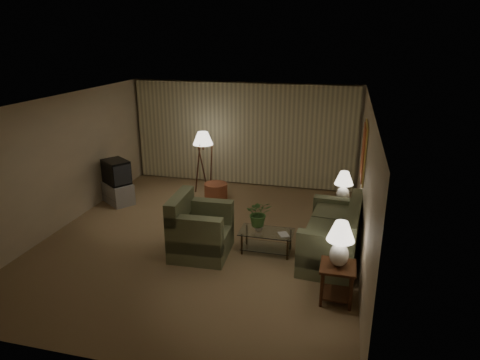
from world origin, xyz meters
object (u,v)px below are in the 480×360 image
Objects in this scene: armchair at (201,231)px; table_lamp_near at (340,240)px; crt_tv at (116,172)px; vase at (259,227)px; tv_cabinet at (118,193)px; floor_lamp at (204,161)px; coffee_table at (266,238)px; side_table_near at (337,277)px; side_table_far at (341,211)px; ottoman at (216,191)px; sofa at (331,236)px; table_lamp_far at (344,184)px.

table_lamp_near reaches higher than armchair.
crt_tv reaches higher than vase.
vase is at bearing 12.77° from tv_cabinet.
vase is (2.00, -2.81, -0.32)m from floor_lamp.
side_table_near is at bearing -43.70° from coffee_table.
side_table_far is at bearing -22.88° from floor_lamp.
coffee_table is 0.26m from vase.
crt_tv is at bearing 158.17° from coffee_table.
side_table_far is 3.78m from floor_lamp.
side_table_near is at bearing -50.46° from ottoman.
vase is at bearing -54.51° from floor_lamp.
side_table_near is 3.90× the size of vase.
side_table_far is 5.22m from crt_tv.
side_table_near is 0.66× the size of tv_cabinet.
tv_cabinet reaches higher than coffee_table.
sofa reaches higher than side_table_near.
sofa is 1.17m from coffee_table.
vase is at bearing 12.77° from crt_tv.
ottoman is at bearing 56.98° from crt_tv.
tv_cabinet is 0.59× the size of floor_lamp.
table_lamp_near is 0.72× the size of coffee_table.
sofa is at bearing 96.34° from table_lamp_near.
armchair is 1.62× the size of table_lamp_near.
table_lamp_near is 1.96m from coffee_table.
armchair is at bearing 159.63° from side_table_near.
crt_tv is (-5.05, 1.46, 0.37)m from sofa.
side_table_near is 0.39× the size of floor_lamp.
table_lamp_far is at bearing 33.08° from crt_tv.
sofa reaches higher than ottoman.
armchair is at bearing -145.47° from table_lamp_far.
table_lamp_near is 5.96m from tv_cabinet.
armchair is at bearing -74.34° from sofa.
floor_lamp reaches higher than side_table_far.
armchair is 1.91× the size of side_table_far.
floor_lamp is at bearing 130.45° from side_table_near.
side_table_near is at bearing 7.01° from crt_tv.
tv_cabinet is at bearing 158.17° from coffee_table.
armchair reaches higher than side_table_near.
ottoman is (-3.03, 1.07, -0.22)m from side_table_far.
crt_tv is 2.14m from floor_lamp.
crt_tv is at bearing 151.62° from side_table_near.
vase is (1.57, -2.42, 0.30)m from ottoman.
table_lamp_far is (2.45, 1.69, 0.54)m from armchair.
tv_cabinet is at bearing -144.22° from floor_lamp.
table_lamp_far is at bearing -19.44° from ottoman.
table_lamp_near is at bearing 11.21° from sofa.
side_table_far is 0.58m from table_lamp_far.
floor_lamp is (-2.15, 2.81, 0.54)m from coffee_table.
floor_lamp is at bearing 125.49° from vase.
side_table_far is 0.85× the size of table_lamp_near.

